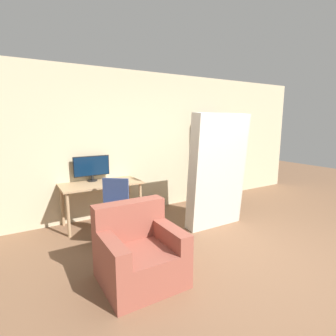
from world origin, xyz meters
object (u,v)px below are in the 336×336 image
object	(u,v)px
monitor	(92,167)
mattress_near	(218,171)
bookshelf	(206,158)
armchair	(138,253)
office_chair	(113,217)

from	to	relation	value
monitor	mattress_near	world-z (taller)	mattress_near
bookshelf	armchair	xyz separation A→B (m)	(-2.59, -2.02, -0.65)
armchair	bookshelf	bearing A→B (deg)	37.95
office_chair	armchair	bearing A→B (deg)	-94.30
bookshelf	mattress_near	world-z (taller)	bookshelf
armchair	office_chair	bearing A→B (deg)	85.70
office_chair	mattress_near	distance (m)	1.82
bookshelf	armchair	world-z (taller)	bookshelf
office_chair	armchair	size ratio (longest dim) A/B	1.10
office_chair	mattress_near	xyz separation A→B (m)	(1.70, -0.34, 0.57)
armchair	monitor	bearing A→B (deg)	88.44
bookshelf	mattress_near	size ratio (longest dim) A/B	1.01
office_chair	monitor	bearing A→B (deg)	91.38
mattress_near	armchair	distance (m)	2.02
monitor	office_chair	bearing A→B (deg)	-88.62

